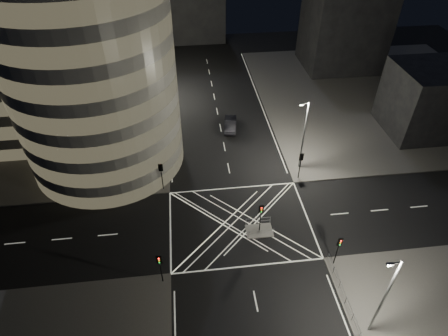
{
  "coord_description": "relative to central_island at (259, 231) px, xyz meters",
  "views": [
    {
      "loc": [
        -5.31,
        -28.82,
        32.6
      ],
      "look_at": [
        -1.06,
        6.53,
        3.0
      ],
      "focal_mm": 30.0,
      "sensor_mm": 36.0,
      "label": 1
    }
  ],
  "objects": [
    {
      "name": "office_block_rear",
      "position": [
        -24.0,
        43.5,
        11.07
      ],
      "size": [
        24.0,
        16.0,
        22.0
      ],
      "primitive_type": "cube",
      "color": "gray",
      "rests_on": "sidewalk_far_left"
    },
    {
      "name": "sidewalk_far_left",
      "position": [
        -31.0,
        28.5,
        0.0
      ],
      "size": [
        42.0,
        42.0,
        0.15
      ],
      "primitive_type": "cube",
      "color": "#4F4C4A",
      "rests_on": "ground"
    },
    {
      "name": "traffic_signal_fl",
      "position": [
        -10.8,
        8.3,
        2.84
      ],
      "size": [
        0.55,
        0.22,
        4.0
      ],
      "color": "black",
      "rests_on": "sidewalk_far_left"
    },
    {
      "name": "tree_b",
      "position": [
        -12.5,
        16.5,
        4.75
      ],
      "size": [
        4.86,
        4.86,
        7.47
      ],
      "color": "black",
      "rests_on": "sidewalk_far_left"
    },
    {
      "name": "street_lamp_right_near",
      "position": [
        7.44,
        -12.5,
        5.47
      ],
      "size": [
        1.25,
        0.25,
        10.0
      ],
      "color": "slate",
      "rests_on": "sidewalk_near_right"
    },
    {
      "name": "traffic_signal_fr",
      "position": [
        6.8,
        8.3,
        2.84
      ],
      "size": [
        0.55,
        0.22,
        4.0
      ],
      "color": "black",
      "rests_on": "sidewalk_far_right"
    },
    {
      "name": "street_lamp_right_far",
      "position": [
        7.44,
        10.5,
        5.47
      ],
      "size": [
        1.25,
        0.25,
        10.0
      ],
      "color": "slate",
      "rests_on": "sidewalk_far_right"
    },
    {
      "name": "street_lamp_left_far",
      "position": [
        -11.44,
        31.5,
        5.47
      ],
      "size": [
        1.25,
        0.25,
        10.0
      ],
      "color": "slate",
      "rests_on": "sidewalk_far_left"
    },
    {
      "name": "railing_near_right",
      "position": [
        6.3,
        -10.65,
        0.62
      ],
      "size": [
        0.06,
        11.7,
        1.1
      ],
      "primitive_type": "cube",
      "color": "slate",
      "rests_on": "sidewalk_near_right"
    },
    {
      "name": "office_tower_curved",
      "position": [
        -22.74,
        20.24,
        12.58
      ],
      "size": [
        30.0,
        29.0,
        27.2
      ],
      "color": "gray",
      "rests_on": "sidewalk_far_left"
    },
    {
      "name": "sedan",
      "position": [
        -0.5,
        21.13,
        0.79
      ],
      "size": [
        2.59,
        5.44,
        1.72
      ],
      "primitive_type": "imported",
      "rotation": [
        0.0,
        0.0,
        2.99
      ],
      "color": "black",
      "rests_on": "ground"
    },
    {
      "name": "traffic_signal_nl",
      "position": [
        -10.8,
        -5.3,
        2.84
      ],
      "size": [
        0.55,
        0.22,
        4.0
      ],
      "color": "black",
      "rests_on": "sidewalk_near_left"
    },
    {
      "name": "traffic_signal_island",
      "position": [
        0.0,
        0.0,
        2.84
      ],
      "size": [
        0.55,
        0.22,
        4.0
      ],
      "color": "black",
      "rests_on": "central_island"
    },
    {
      "name": "tree_c",
      "position": [
        -12.5,
        22.5,
        4.55
      ],
      "size": [
        4.65,
        4.65,
        7.16
      ],
      "color": "black",
      "rests_on": "sidewalk_far_left"
    },
    {
      "name": "traffic_signal_nr",
      "position": [
        6.8,
        -5.3,
        2.84
      ],
      "size": [
        0.55,
        0.22,
        4.0
      ],
      "color": "black",
      "rests_on": "sidewalk_near_right"
    },
    {
      "name": "tree_d",
      "position": [
        -12.5,
        28.5,
        5.5
      ],
      "size": [
        4.98,
        4.98,
        8.3
      ],
      "color": "black",
      "rests_on": "sidewalk_far_left"
    },
    {
      "name": "railing_island_south",
      "position": [
        0.0,
        -0.9,
        0.62
      ],
      "size": [
        2.8,
        0.06,
        1.1
      ],
      "primitive_type": "cube",
      "color": "slate",
      "rests_on": "central_island"
    },
    {
      "name": "ground",
      "position": [
        -2.0,
        1.5,
        -0.07
      ],
      "size": [
        120.0,
        120.0,
        0.0
      ],
      "primitive_type": "plane",
      "color": "black",
      "rests_on": "ground"
    },
    {
      "name": "building_right_near",
      "position": [
        28.0,
        17.5,
        5.08
      ],
      "size": [
        10.0,
        10.0,
        10.0
      ],
      "primitive_type": "cube",
      "color": "black",
      "rests_on": "sidewalk_far_right"
    },
    {
      "name": "railing_island_north",
      "position": [
        0.0,
        0.9,
        0.62
      ],
      "size": [
        2.8,
        0.06,
        1.1
      ],
      "primitive_type": "cube",
      "color": "slate",
      "rests_on": "central_island"
    },
    {
      "name": "building_right_far",
      "position": [
        24.0,
        41.5,
        7.58
      ],
      "size": [
        14.0,
        12.0,
        15.0
      ],
      "primitive_type": "cube",
      "color": "black",
      "rests_on": "sidewalk_far_right"
    },
    {
      "name": "street_lamp_left_near",
      "position": [
        -11.44,
        13.5,
        5.47
      ],
      "size": [
        1.25,
        0.25,
        10.0
      ],
      "color": "slate",
      "rests_on": "sidewalk_far_left"
    },
    {
      "name": "sidewalk_far_right",
      "position": [
        27.0,
        28.5,
        0.0
      ],
      "size": [
        42.0,
        42.0,
        0.15
      ],
      "primitive_type": "cube",
      "color": "#4F4C4A",
      "rests_on": "ground"
    },
    {
      "name": "tree_a",
      "position": [
        -12.5,
        10.5,
        4.69
      ],
      "size": [
        3.87,
        3.87,
        6.85
      ],
      "color": "black",
      "rests_on": "sidewalk_far_left"
    },
    {
      "name": "central_island",
      "position": [
        0.0,
        0.0,
        0.0
      ],
      "size": [
        3.0,
        2.0,
        0.15
      ],
      "primitive_type": "cube",
      "color": "slate",
      "rests_on": "ground"
    },
    {
      "name": "tree_e",
      "position": [
        -12.5,
        34.5,
        3.92
      ],
      "size": [
        3.58,
        3.58,
        5.92
      ],
      "color": "black",
      "rests_on": "sidewalk_far_left"
    }
  ]
}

